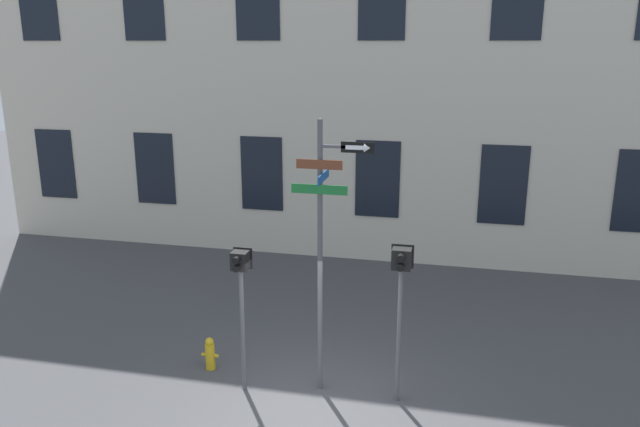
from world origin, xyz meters
TOP-DOWN VIEW (x-y plane):
  - ground_plane at (0.00, 0.00)m, footprint 60.00×60.00m
  - street_sign_pole at (0.03, 0.87)m, footprint 1.40×0.81m
  - pedestrian_signal_left at (-1.38, 0.52)m, footprint 0.35×0.40m
  - pedestrian_signal_right at (1.39, 0.79)m, footprint 0.38×0.40m
  - fire_hydrant at (-2.29, 1.09)m, footprint 0.35×0.19m

SIDE VIEW (x-z plane):
  - ground_plane at x=0.00m, z-range 0.00..0.00m
  - fire_hydrant at x=-2.29m, z-range -0.01..0.65m
  - pedestrian_signal_left at x=-1.38m, z-range 0.72..3.43m
  - pedestrian_signal_right at x=1.39m, z-range 0.80..3.68m
  - street_sign_pole at x=0.03m, z-range 0.44..5.40m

